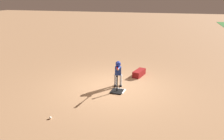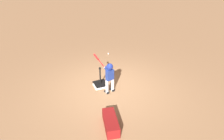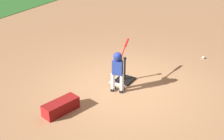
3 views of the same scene
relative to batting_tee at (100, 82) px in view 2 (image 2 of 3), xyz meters
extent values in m
plane|color=#99704C|center=(-0.38, -0.22, -0.08)|extent=(90.00, 90.00, 0.00)
cube|color=white|center=(-0.11, 0.06, -0.07)|extent=(0.47, 0.47, 0.02)
cube|color=black|center=(0.00, 0.00, -0.06)|extent=(0.49, 0.45, 0.04)
cylinder|color=black|center=(0.00, 0.00, 0.25)|extent=(0.05, 0.05, 0.58)
cylinder|color=black|center=(0.00, 0.00, 0.57)|extent=(0.08, 0.08, 0.05)
cylinder|color=silver|center=(-0.61, -0.01, 0.16)|extent=(0.12, 0.12, 0.48)
cube|color=black|center=(-0.59, -0.01, -0.05)|extent=(0.20, 0.13, 0.06)
cylinder|color=silver|center=(-0.55, -0.23, 0.16)|extent=(0.12, 0.12, 0.48)
cube|color=black|center=(-0.53, -0.23, -0.05)|extent=(0.20, 0.13, 0.06)
cube|color=navy|center=(-0.58, -0.12, 0.58)|extent=(0.19, 0.27, 0.35)
sphere|color=tan|center=(-0.58, -0.12, 0.86)|extent=(0.18, 0.18, 0.18)
sphere|color=navy|center=(-0.58, -0.12, 0.87)|extent=(0.21, 0.21, 0.21)
cube|color=navy|center=(-0.49, -0.10, 0.85)|extent=(0.14, 0.18, 0.01)
cylinder|color=navy|center=(-0.46, -0.05, 0.74)|extent=(0.29, 0.09, 0.10)
cylinder|color=navy|center=(-0.44, -0.13, 0.74)|extent=(0.28, 0.21, 0.10)
sphere|color=tan|center=(-0.32, -0.06, 0.73)|extent=(0.09, 0.09, 0.09)
cylinder|color=red|center=(-0.02, 0.01, 0.86)|extent=(0.62, 0.17, 0.29)
cylinder|color=red|center=(0.17, 0.05, 0.94)|extent=(0.29, 0.12, 0.17)
cylinder|color=black|center=(-0.34, -0.07, 0.72)|extent=(0.04, 0.05, 0.05)
sphere|color=white|center=(2.49, -1.37, -0.04)|extent=(0.07, 0.07, 0.07)
cube|color=maroon|center=(-2.03, 0.49, 0.06)|extent=(0.89, 0.50, 0.28)
camera|label=1|loc=(7.44, 2.08, 3.39)|focal=35.00mm
camera|label=2|loc=(-5.08, 1.82, 3.32)|focal=28.00mm
camera|label=3|loc=(-6.40, -3.53, 3.91)|focal=50.00mm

